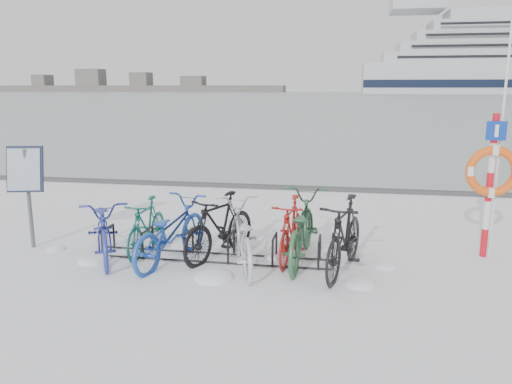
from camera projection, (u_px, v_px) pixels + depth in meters
The scene contains 16 objects.
ground at pixel (210, 258), 8.28m from camera, with size 900.00×900.00×0.00m, color white.
ice_sheet at pixel (339, 96), 157.59m from camera, with size 400.00×298.00×0.02m, color #9BA9AF.
quay_edge at pixel (265, 187), 13.95m from camera, with size 400.00×0.25×0.10m, color #3F3F42.
bike_rack at pixel (210, 248), 8.24m from camera, with size 4.00×0.48×0.46m.
info_board at pixel (26, 175), 8.57m from camera, with size 0.64×0.37×1.80m.
lifebuoy_station at pixel (492, 172), 8.03m from camera, with size 0.83×0.23×4.33m.
shoreline at pixel (121, 87), 279.01m from camera, with size 180.00×12.00×9.50m.
bike_0 at pixel (104, 226), 8.25m from camera, with size 0.72×2.06×1.08m, color #293296.
bike_1 at pixel (147, 224), 8.54m from camera, with size 0.45×1.61×0.97m, color #136053.
bike_2 at pixel (170, 229), 8.06m from camera, with size 0.71×2.03×1.07m, color #204BB2.
bike_3 at pixel (220, 225), 8.27m from camera, with size 0.52×1.84×1.11m, color black.
bike_4 at pixel (241, 234), 7.83m from camera, with size 0.71×2.03×1.07m, color silver.
bike_5 at pixel (291, 228), 8.19m from camera, with size 0.49×1.75×1.05m, color #AB1C1A.
bike_6 at pixel (301, 226), 8.10m from camera, with size 0.76×2.19×1.15m, color #2F5E3E.
bike_7 at pixel (345, 234), 7.59m from camera, with size 0.56×1.97×1.19m, color black.
snow_drifts at pixel (216, 265), 7.95m from camera, with size 5.98×1.89×0.21m.
Camera 1 is at (2.13, -7.62, 2.79)m, focal length 35.00 mm.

